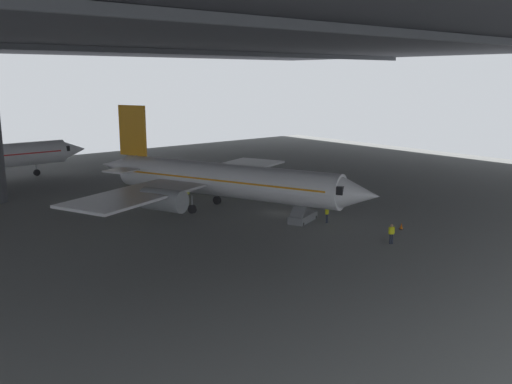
% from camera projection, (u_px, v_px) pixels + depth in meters
% --- Properties ---
extents(ground_plane, '(110.00, 110.00, 0.00)m').
position_uv_depth(ground_plane, '(278.00, 217.00, 53.79)').
color(ground_plane, slate).
extents(hangar_structure, '(121.00, 99.00, 18.50)m').
position_uv_depth(hangar_structure, '(196.00, 36.00, 60.47)').
color(hangar_structure, '#4C4F54').
rests_on(hangar_structure, ground_plane).
extents(airplane_main, '(31.42, 31.53, 10.43)m').
position_uv_depth(airplane_main, '(219.00, 180.00, 55.53)').
color(airplane_main, white).
rests_on(airplane_main, ground_plane).
extents(boarding_stairs, '(4.22, 2.75, 4.44)m').
position_uv_depth(boarding_stairs, '(303.00, 214.00, 52.11)').
color(boarding_stairs, slate).
rests_on(boarding_stairs, ground_plane).
extents(crew_worker_near_nose, '(0.51, 0.35, 1.68)m').
position_uv_depth(crew_worker_near_nose, '(392.00, 233.00, 44.88)').
color(crew_worker_near_nose, '#232838').
rests_on(crew_worker_near_nose, ground_plane).
extents(crew_worker_by_stairs, '(0.52, 0.33, 1.71)m').
position_uv_depth(crew_worker_by_stairs, '(327.00, 213.00, 51.32)').
color(crew_worker_by_stairs, '#232838').
rests_on(crew_worker_by_stairs, ground_plane).
extents(traffic_cone_orange, '(0.36, 0.36, 0.60)m').
position_uv_depth(traffic_cone_orange, '(401.00, 226.00, 49.37)').
color(traffic_cone_orange, black).
rests_on(traffic_cone_orange, ground_plane).
extents(baggage_tug, '(1.91, 2.48, 0.90)m').
position_uv_depth(baggage_tug, '(179.00, 191.00, 63.14)').
color(baggage_tug, yellow).
rests_on(baggage_tug, ground_plane).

